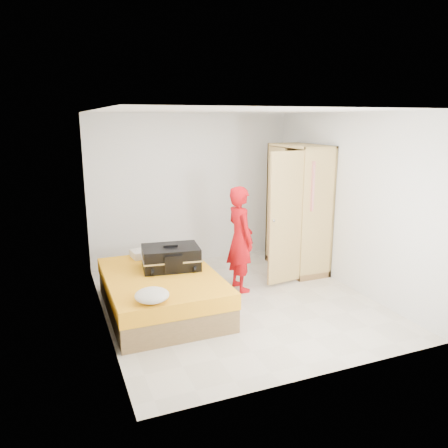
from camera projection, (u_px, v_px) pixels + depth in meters
name	position (u px, v px, depth m)	size (l,w,h in m)	color
room	(238.00, 211.00, 5.86)	(4.00, 4.02, 2.60)	beige
bed	(162.00, 292.00, 5.83)	(1.42, 2.02, 0.50)	olive
wardrobe	(297.00, 212.00, 7.22)	(1.17, 1.26, 2.10)	#DEBF6C
person	(240.00, 239.00, 6.42)	(0.57, 0.37, 1.56)	red
suitcase	(171.00, 257.00, 5.98)	(0.84, 0.67, 0.33)	black
round_cushion	(152.00, 295.00, 4.90)	(0.39, 0.39, 0.15)	silver
pillow	(151.00, 252.00, 6.54)	(0.57, 0.29, 0.10)	silver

